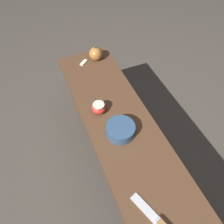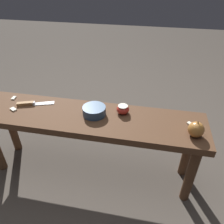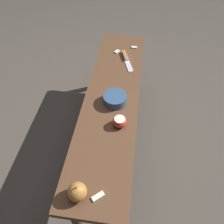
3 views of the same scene
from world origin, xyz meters
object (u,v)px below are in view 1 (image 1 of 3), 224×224
Objects in this scene: apple_whole at (96,54)px; bowl at (120,130)px; apple_cut at (99,108)px; wooden_bench at (127,145)px.

apple_whole is 0.68× the size of bowl.
apple_whole is 1.23× the size of apple_cut.
apple_cut is 0.55× the size of bowl.
apple_cut is at bearing 19.02° from wooden_bench.
wooden_bench is at bearing 174.19° from apple_whole.
apple_cut is (0.19, 0.07, 0.10)m from wooden_bench.
apple_cut is 0.16m from bowl.
wooden_bench is at bearing -160.98° from apple_cut.
bowl is (-0.16, -0.04, -0.00)m from apple_cut.
wooden_bench is 10.14× the size of bowl.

